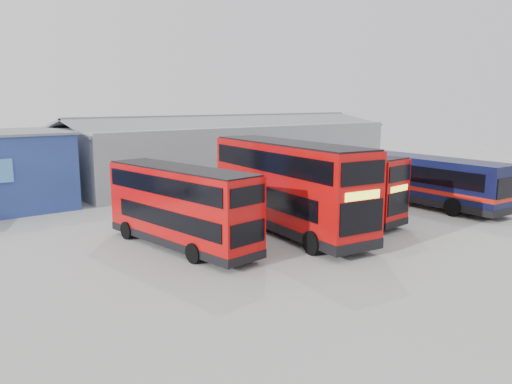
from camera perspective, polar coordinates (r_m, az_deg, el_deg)
name	(u,v)px	position (r m, az deg, el deg)	size (l,w,h in m)	color
ground_plane	(318,234)	(27.37, 7.12, -4.74)	(120.00, 120.00, 0.00)	gray
maintenance_shed	(228,150)	(47.19, -3.26, 4.85)	(30.50, 12.00, 5.89)	gray
double_decker_left	(181,208)	(24.44, -8.61, -1.82)	(3.36, 9.61, 3.99)	#B20A0A
double_decker_centre	(288,188)	(27.05, 3.68, 0.48)	(4.32, 11.95, 4.95)	#B20A0A
double_decker_right	(330,186)	(30.74, 8.40, 0.72)	(3.09, 9.72, 4.05)	#B20A0A
single_decker_blue	(422,181)	(36.31, 18.42, 1.20)	(3.69, 12.49, 3.34)	black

